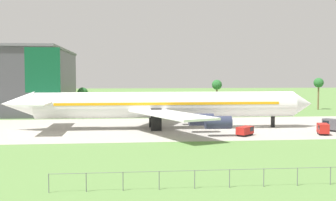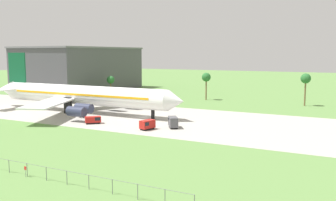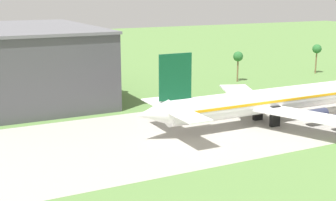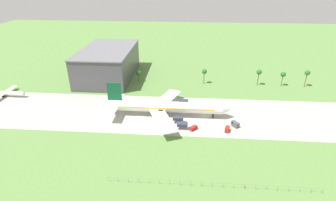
{
  "view_description": "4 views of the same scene",
  "coord_description": "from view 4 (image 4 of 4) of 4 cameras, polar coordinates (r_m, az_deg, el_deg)",
  "views": [
    {
      "loc": [
        -31.91,
        -100.96,
        12.77
      ],
      "look_at": [
        -21.39,
        -2.27,
        6.71
      ],
      "focal_mm": 45.0,
      "sensor_mm": 36.0,
      "label": 1
    },
    {
      "loc": [
        56.84,
        -94.58,
        18.89
      ],
      "look_at": [
        9.23,
        -2.27,
        5.71
      ],
      "focal_mm": 40.0,
      "sensor_mm": 36.0,
      "label": 2
    },
    {
      "loc": [
        -97.57,
        -91.65,
        32.27
      ],
      "look_at": [
        -52.01,
        -2.27,
        8.75
      ],
      "focal_mm": 50.0,
      "sensor_mm": 36.0,
      "label": 3
    },
    {
      "loc": [
        -10.95,
        -130.01,
        73.17
      ],
      "look_at": [
        -21.24,
        5.0,
        6.0
      ],
      "focal_mm": 28.0,
      "sensor_mm": 36.0,
      "label": 4
    }
  ],
  "objects": [
    {
      "name": "ground_plane",
      "position": [
        149.59,
        8.0,
        -3.18
      ],
      "size": [
        600.0,
        600.0,
        0.0
      ],
      "primitive_type": "plane",
      "color": "#5B8442"
    },
    {
      "name": "taxiway_strip",
      "position": [
        149.59,
        8.0,
        -3.18
      ],
      "size": [
        320.0,
        44.0,
        0.02
      ],
      "color": "#A8A399",
      "rests_on": "ground_plane"
    },
    {
      "name": "jet_airliner",
      "position": [
        144.96,
        -0.78,
        -1.37
      ],
      "size": [
        73.68,
        52.17,
        19.06
      ],
      "color": "white",
      "rests_on": "ground_plane"
    },
    {
      "name": "regional_aircraft",
      "position": [
        199.43,
        -32.24,
        1.37
      ],
      "size": [
        28.04,
        25.25,
        7.64
      ],
      "color": "white",
      "rests_on": "ground_plane"
    },
    {
      "name": "baggage_tug",
      "position": [
        141.47,
        14.39,
        -4.98
      ],
      "size": [
        4.12,
        4.68,
        2.82
      ],
      "color": "black",
      "rests_on": "ground_plane"
    },
    {
      "name": "fuel_truck",
      "position": [
        135.34,
        5.61,
        -5.95
      ],
      "size": [
        4.38,
        4.32,
        1.95
      ],
      "color": "black",
      "rests_on": "ground_plane"
    },
    {
      "name": "catering_van",
      "position": [
        136.51,
        12.75,
        -6.13
      ],
      "size": [
        2.97,
        4.22,
        2.39
      ],
      "color": "black",
      "rests_on": "ground_plane"
    },
    {
      "name": "perimeter_fence",
      "position": [
        104.36,
        9.61,
        -17.5
      ],
      "size": [
        80.1,
        0.1,
        2.1
      ],
      "color": "slate",
      "rests_on": "ground_plane"
    },
    {
      "name": "no_stopping_sign",
      "position": [
        106.34,
        16.35,
        -17.67
      ],
      "size": [
        0.44,
        0.08,
        1.68
      ],
      "color": "gray",
      "rests_on": "ground_plane"
    },
    {
      "name": "terminal_building",
      "position": [
        204.0,
        -12.91,
        7.96
      ],
      "size": [
        36.72,
        61.2,
        21.92
      ],
      "color": "#47474C",
      "rests_on": "ground_plane"
    },
    {
      "name": "palm_tree_row",
      "position": [
        191.44,
        14.95,
        5.79
      ],
      "size": [
        121.47,
        3.6,
        12.08
      ],
      "color": "brown",
      "rests_on": "ground_plane"
    }
  ]
}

